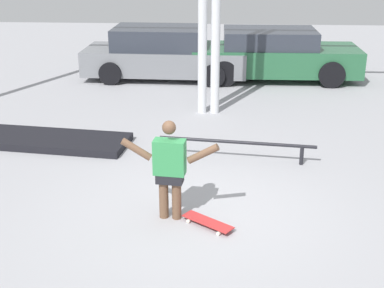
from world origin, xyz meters
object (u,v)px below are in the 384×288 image
Objects in this scene: parked_car_green at (274,55)px; skateboard at (208,222)px; skateboarder at (170,167)px; parked_car_grey at (164,54)px; manual_pad at (51,140)px; grind_rail at (237,144)px.

skateboard is at bearing -101.25° from parked_car_green.
parked_car_grey is at bearing 103.30° from skateboarder.
grind_rail reaches higher than manual_pad.
grind_rail is at bearing 72.21° from skateboarder.
skateboarder is 0.32× the size of parked_car_green.
skateboarder is 8.45m from parked_car_green.
skateboard is at bearing -78.33° from parked_car_grey.
grind_rail is 6.25m from parked_car_grey.
parked_car_grey is (1.65, 5.32, 0.61)m from manual_pad.
grind_rail is (3.59, -0.61, 0.23)m from manual_pad.
skateboard is at bearing -15.01° from skateboarder.
parked_car_green reaches higher than skateboard.
manual_pad is at bearing -131.86° from parked_car_green.
skateboard is 0.16× the size of parked_car_green.
grind_rail is (0.45, 2.40, 0.24)m from skateboard.
grind_rail is (0.99, 2.18, -0.50)m from skateboarder.
skateboarder is at bearing -165.34° from skateboard.
parked_car_green is at bearing 48.62° from manual_pad.
parked_car_grey is at bearing 136.46° from skateboard.
manual_pad is 7.20m from parked_car_green.
parked_car_green is (3.09, 0.06, 0.00)m from parked_car_grey.
skateboarder is at bearing -46.96° from manual_pad.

